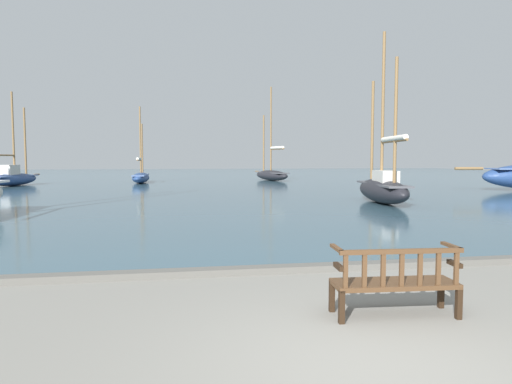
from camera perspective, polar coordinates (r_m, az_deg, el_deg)
ground_plane at (r=4.92m, az=15.61°, el=-20.50°), size 160.00×160.00×0.00m
harbor_water at (r=48.12m, az=-7.11°, el=1.77°), size 100.00×80.00×0.08m
quay_edge_kerb at (r=8.36m, az=4.25°, el=-9.54°), size 40.00×0.30×0.12m
park_bench at (r=6.26m, az=17.02°, el=-10.54°), size 1.63×0.62×0.92m
sailboat_mid_starboard at (r=38.13m, az=-14.20°, el=1.91°), size 1.36×6.04×6.15m
sailboat_centre_channel at (r=41.15m, az=1.95°, el=2.34°), size 2.81×6.45×8.35m
sailboat_mid_port at (r=20.97m, az=15.55°, el=0.67°), size 2.02×5.68×7.50m
sailboat_far_starboard at (r=37.43m, az=-28.04°, el=1.64°), size 2.64×6.13×6.77m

